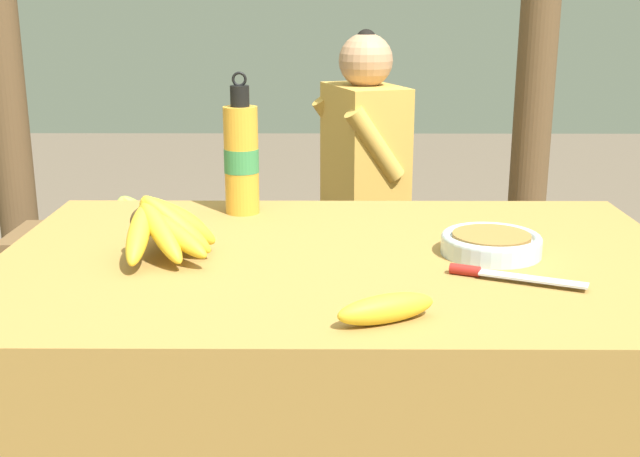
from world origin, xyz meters
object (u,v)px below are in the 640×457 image
(water_bottle, at_px, (241,157))
(banana_bunch_ripe, at_px, (164,223))
(wooden_bench, at_px, (264,249))
(support_post_far, at_px, (541,5))
(seated_vendor, at_px, (352,174))
(serving_bowl, at_px, (491,243))
(loose_banana_front, at_px, (386,309))
(knife, at_px, (498,274))
(banana_bunch_green, at_px, (132,213))

(water_bottle, bearing_deg, banana_bunch_ripe, -109.35)
(water_bottle, height_order, wooden_bench, water_bottle)
(banana_bunch_ripe, relative_size, support_post_far, 0.13)
(wooden_bench, bearing_deg, seated_vendor, -8.69)
(serving_bowl, height_order, wooden_bench, serving_bowl)
(loose_banana_front, bearing_deg, knife, 43.16)
(banana_bunch_ripe, height_order, water_bottle, water_bottle)
(wooden_bench, bearing_deg, water_bottle, -88.87)
(seated_vendor, xyz_separation_m, banana_bunch_green, (-0.76, 0.04, -0.15))
(loose_banana_front, relative_size, knife, 0.74)
(wooden_bench, bearing_deg, serving_bowl, -64.95)
(banana_bunch_green, bearing_deg, support_post_far, 15.83)
(water_bottle, relative_size, seated_vendor, 0.30)
(seated_vendor, bearing_deg, knife, 81.23)
(seated_vendor, relative_size, banana_bunch_green, 3.74)
(banana_bunch_green, bearing_deg, loose_banana_front, -63.26)
(serving_bowl, xyz_separation_m, water_bottle, (-0.53, 0.33, 0.11))
(loose_banana_front, bearing_deg, serving_bowl, 56.67)
(banana_bunch_green, bearing_deg, water_bottle, -60.46)
(banana_bunch_green, height_order, support_post_far, support_post_far)
(water_bottle, bearing_deg, knife, -43.38)
(seated_vendor, height_order, support_post_far, support_post_far)
(banana_bunch_ripe, height_order, wooden_bench, banana_bunch_ripe)
(wooden_bench, relative_size, seated_vendor, 1.61)
(water_bottle, xyz_separation_m, seated_vendor, (0.29, 0.79, -0.21))
(loose_banana_front, height_order, seated_vendor, seated_vendor)
(serving_bowl, distance_m, wooden_bench, 1.34)
(knife, bearing_deg, seated_vendor, 123.33)
(loose_banana_front, xyz_separation_m, wooden_bench, (-0.31, 1.52, -0.37))
(banana_bunch_ripe, relative_size, water_bottle, 0.92)
(knife, relative_size, wooden_bench, 0.13)
(support_post_far, bearing_deg, banana_bunch_ripe, -125.16)
(loose_banana_front, height_order, support_post_far, support_post_far)
(seated_vendor, bearing_deg, banana_bunch_green, -22.04)
(knife, distance_m, support_post_far, 1.86)
(loose_banana_front, bearing_deg, wooden_bench, 101.47)
(banana_bunch_ripe, height_order, knife, banana_bunch_ripe)
(water_bottle, bearing_deg, serving_bowl, -31.79)
(serving_bowl, relative_size, seated_vendor, 0.18)
(support_post_far, bearing_deg, seated_vendor, -147.10)
(banana_bunch_ripe, height_order, support_post_far, support_post_far)
(water_bottle, xyz_separation_m, support_post_far, (1.00, 1.25, 0.34))
(loose_banana_front, distance_m, wooden_bench, 1.59)
(seated_vendor, bearing_deg, wooden_bench, -27.37)
(seated_vendor, height_order, banana_bunch_green, seated_vendor)
(support_post_far, bearing_deg, banana_bunch_green, -164.17)
(banana_bunch_green, xyz_separation_m, support_post_far, (1.47, 0.42, 0.70))
(knife, bearing_deg, banana_bunch_ripe, -169.30)
(loose_banana_front, distance_m, banana_bunch_green, 1.72)
(banana_bunch_green, bearing_deg, banana_bunch_ripe, -73.22)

